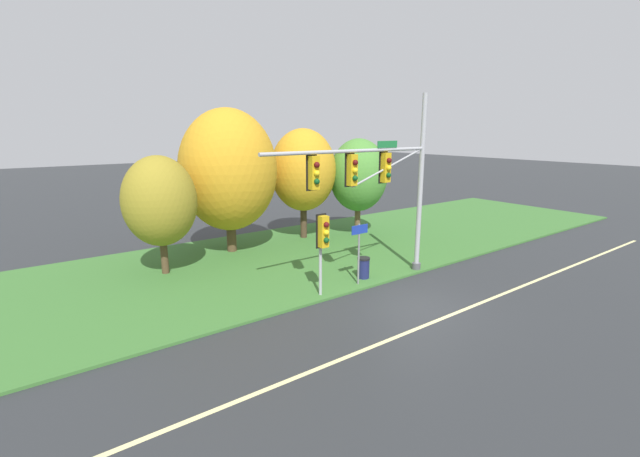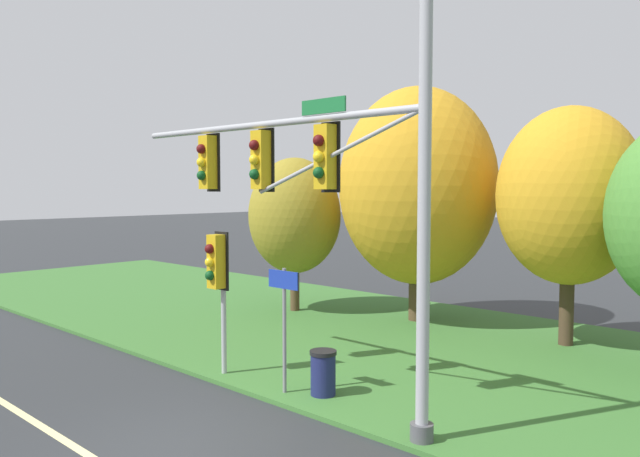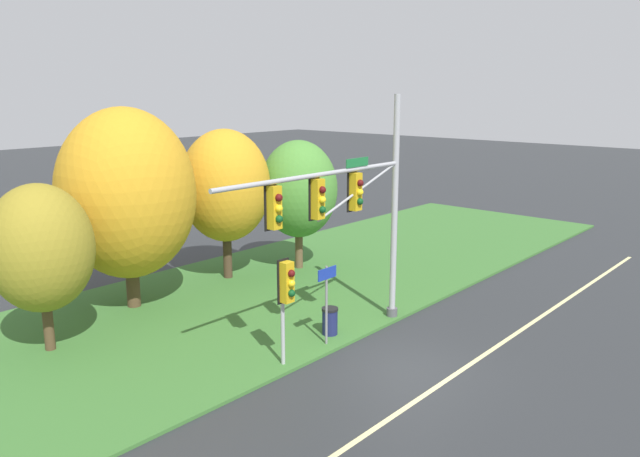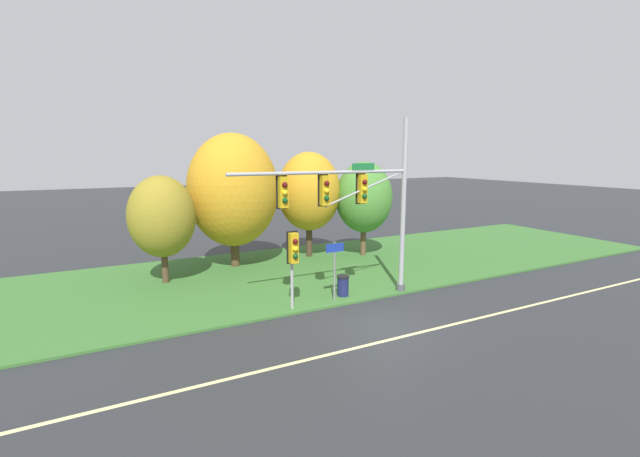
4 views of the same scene
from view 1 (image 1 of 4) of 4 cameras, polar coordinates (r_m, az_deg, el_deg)
The scene contains 11 objects.
ground_plane at distance 16.79m, azimuth 13.00°, elevation -10.11°, with size 160.00×160.00×0.00m, color #282B2D.
lane_stripe at distance 16.11m, azimuth 16.29°, elevation -11.31°, with size 36.00×0.16×0.01m, color beige.
grass_verge at distance 22.62m, azimuth -3.03°, elevation -3.53°, with size 48.00×11.50×0.10m, color #386B2D.
traffic_signal_mast at distance 17.97m, azimuth 8.19°, elevation 6.79°, with size 8.35×0.49×7.94m.
pedestrian_signal_near_kerb at distance 16.34m, azimuth 0.40°, elevation -1.14°, with size 0.46×0.55×3.29m.
route_sign_post at distance 17.88m, azimuth 5.23°, elevation -2.25°, with size 0.86×0.08×2.62m.
tree_nearest_road at distance 20.14m, azimuth -20.59°, elevation 3.40°, with size 3.21×3.21×5.34m.
tree_left_of_mast at distance 22.86m, azimuth -12.13°, elevation 7.58°, with size 5.05×5.05×7.50m.
tree_behind_signpost at distance 25.37m, azimuth -2.25°, elevation 7.75°, with size 3.86×3.86×6.48m.
tree_mid_verge at distance 26.34m, azimuth 5.14°, elevation 7.07°, with size 3.53×3.53×5.89m.
trash_bin at distance 19.00m, azimuth 5.82°, elevation -5.21°, with size 0.56×0.56×0.93m.
Camera 1 is at (-11.92, -9.85, 6.52)m, focal length 24.00 mm.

